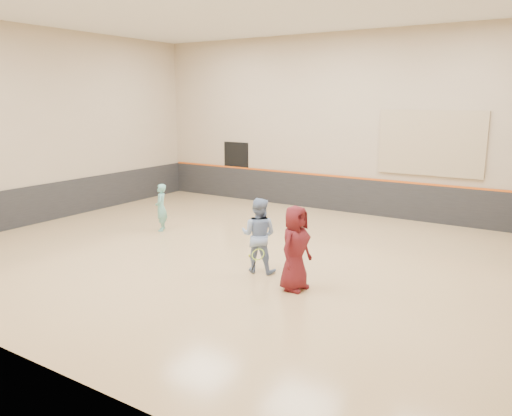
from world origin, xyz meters
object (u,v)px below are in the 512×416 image
Objects in this scene: spare_racket at (258,237)px; young_man at (295,248)px; instructor at (259,235)px; girl at (161,207)px.

young_man is at bearing -46.40° from spare_racket.
instructor reaches higher than spare_racket.
young_man is (5.57, -2.04, 0.18)m from girl.
instructor is 0.97× the size of young_man.
girl is 5.93m from young_man.
young_man is 3.97m from spare_racket.
spare_racket is (2.89, 0.77, -0.66)m from girl.
instructor is 1.31m from young_man.
young_man is 2.43× the size of spare_racket.
instructor is 2.34× the size of spare_racket.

